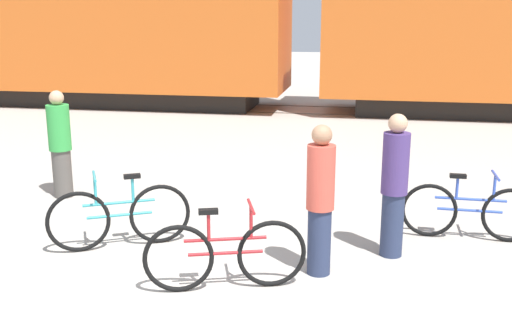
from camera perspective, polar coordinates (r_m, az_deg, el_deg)
ground_plane at (r=5.94m, az=-9.00°, el=-14.65°), size 80.00×80.00×0.00m
freight_train at (r=17.77m, az=4.73°, el=14.07°), size 52.20×2.98×5.52m
rail_near at (r=17.28m, az=4.30°, el=4.44°), size 64.20×0.07×0.01m
rail_far at (r=18.69m, az=4.78°, el=5.14°), size 64.20×0.07×0.01m
bicycle_teal at (r=7.53m, az=-12.84°, el=-5.25°), size 1.56×0.85×0.94m
bicycle_blue at (r=8.07m, az=19.67°, el=-4.62°), size 1.69×0.46×0.88m
bicycle_maroon at (r=6.27m, az=-2.91°, el=-8.96°), size 1.63×0.60×0.91m
person_in_red at (r=6.51m, az=6.14°, el=-3.79°), size 0.31×0.31×1.68m
person_in_purple at (r=7.14m, az=13.04°, el=-2.35°), size 0.31×0.31×1.71m
person_in_green at (r=9.73m, az=-18.15°, el=1.42°), size 0.34×0.34×1.68m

